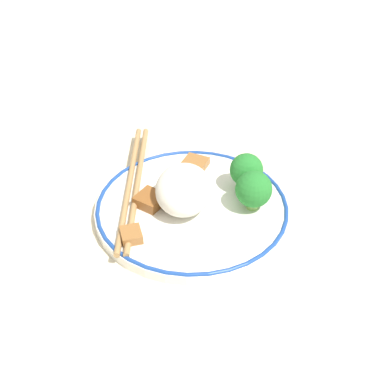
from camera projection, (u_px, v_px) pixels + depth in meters
ground_plane at (192, 213)px, 0.63m from camera, size 3.00×3.00×0.00m
plate at (192, 208)px, 0.63m from camera, size 0.23×0.23×0.01m
rice_mound at (183, 191)px, 0.61m from camera, size 0.08×0.06×0.05m
broccoli_back_left at (254, 188)px, 0.61m from camera, size 0.04×0.04×0.05m
broccoli_back_center at (246, 170)px, 0.63m from camera, size 0.04×0.04×0.05m
meat_near_front at (131, 235)px, 0.58m from camera, size 0.03×0.03×0.01m
meat_near_left at (151, 197)px, 0.63m from camera, size 0.04×0.04×0.01m
meat_near_right at (178, 188)px, 0.64m from camera, size 0.03×0.03×0.01m
meat_near_back at (193, 164)px, 0.68m from camera, size 0.04×0.04×0.01m
chopsticks at (133, 184)px, 0.65m from camera, size 0.25×0.02×0.01m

